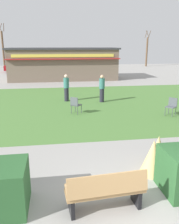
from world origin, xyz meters
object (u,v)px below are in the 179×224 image
at_px(cafe_chair_west, 172,105).
at_px(person_strolling, 66,88).
at_px(park_bench, 106,191).
at_px(tree_right_bg, 147,51).
at_px(cafe_chair_east, 75,104).
at_px(tree_center_bg, 3,49).
at_px(person_standing, 102,88).
at_px(parked_car_west_slot, 21,67).
at_px(food_kiosk, 63,64).

distance_m(cafe_chair_west, person_strolling, 6.45).
height_order(park_bench, tree_right_bg, tree_right_bg).
height_order(cafe_chair_east, tree_center_bg, tree_center_bg).
bearing_deg(tree_right_bg, cafe_chair_east, -117.85).
height_order(cafe_chair_west, tree_right_bg, tree_right_bg).
height_order(person_standing, tree_center_bg, tree_center_bg).
height_order(person_strolling, tree_right_bg, tree_right_bg).
height_order(cafe_chair_east, person_standing, person_standing).
relative_size(park_bench, parked_car_west_slot, 0.40).
distance_m(park_bench, tree_right_bg, 37.72).
xyz_separation_m(person_strolling, parked_car_west_slot, (-4.99, 18.21, -0.22)).
bearing_deg(park_bench, cafe_chair_west, 54.21).
bearing_deg(parked_car_west_slot, person_strolling, -74.68).
height_order(cafe_chair_east, parked_car_west_slot, parked_car_west_slot).
distance_m(cafe_chair_west, tree_right_bg, 29.74).
bearing_deg(park_bench, parked_car_west_slot, 100.20).
height_order(park_bench, cafe_chair_west, park_bench).
xyz_separation_m(cafe_chair_west, cafe_chair_east, (-4.77, 0.99, 0.00)).
bearing_deg(person_strolling, cafe_chair_west, 153.28).
height_order(person_strolling, parked_car_west_slot, person_strolling).
relative_size(food_kiosk, person_strolling, 6.48).
bearing_deg(tree_center_bg, cafe_chair_west, -64.17).
bearing_deg(person_standing, cafe_chair_east, -61.83).
bearing_deg(person_strolling, tree_center_bg, -59.28).
height_order(parked_car_west_slot, tree_right_bg, tree_right_bg).
distance_m(person_strolling, parked_car_west_slot, 18.88).
bearing_deg(cafe_chair_west, tree_center_bg, 115.83).
height_order(food_kiosk, person_strolling, food_kiosk).
height_order(cafe_chair_east, tree_right_bg, tree_right_bg).
xyz_separation_m(park_bench, cafe_chair_east, (0.07, 7.70, 0.05)).
height_order(person_strolling, person_standing, same).
distance_m(person_strolling, tree_center_bg, 23.95).
distance_m(park_bench, cafe_chair_west, 8.27).
bearing_deg(parked_car_west_slot, cafe_chair_east, -76.05).
bearing_deg(food_kiosk, parked_car_west_slot, 123.74).
distance_m(cafe_chair_east, tree_center_bg, 26.92).
relative_size(food_kiosk, cafe_chair_west, 12.30).
xyz_separation_m(food_kiosk, tree_right_bg, (14.33, 13.78, 0.88)).
bearing_deg(parked_car_west_slot, cafe_chair_west, -65.67).
bearing_deg(park_bench, cafe_chair_east, 89.50).
relative_size(person_strolling, tree_center_bg, 0.26).
xyz_separation_m(park_bench, parked_car_west_slot, (-5.20, 28.92, 0.16)).
xyz_separation_m(cafe_chair_east, tree_center_bg, (-8.08, 25.57, 2.31)).
bearing_deg(cafe_chair_west, cafe_chair_east, 168.29).
bearing_deg(person_strolling, person_standing, 176.96).
relative_size(park_bench, tree_center_bg, 0.27).
bearing_deg(cafe_chair_east, food_kiosk, 90.00).
distance_m(parked_car_west_slot, tree_center_bg, 5.63).
distance_m(park_bench, food_kiosk, 21.06).
distance_m(cafe_chair_west, cafe_chair_east, 4.87).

